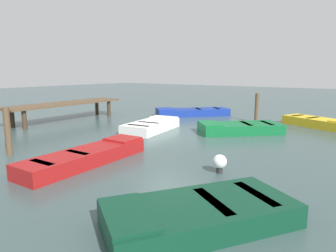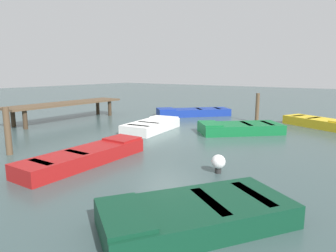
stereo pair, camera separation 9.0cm
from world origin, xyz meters
The scene contains 11 objects.
ground_plane centered at (0.00, 0.00, 0.00)m, with size 80.00×80.00×0.00m, color #384C4C.
dock_segment centered at (-0.19, 6.37, 0.84)m, with size 6.45×1.50×0.95m.
rowboat_green centered at (1.98, -2.27, 0.22)m, with size 3.35×3.44×0.46m.
rowboat_blue centered at (5.13, 1.89, 0.22)m, with size 3.92×3.75×0.46m.
rowboat_red centered at (-4.52, -0.40, 0.22)m, with size 3.94×1.15×0.46m.
rowboat_white centered at (0.26, 1.06, 0.22)m, with size 3.09×1.71×0.46m.
rowboat_dark_green centered at (-5.76, -4.66, 0.22)m, with size 3.47×3.00×0.46m.
rowboat_yellow centered at (5.41, -4.70, 0.22)m, with size 2.33×3.20×0.46m.
mooring_piling_center centered at (4.99, -1.95, 0.74)m, with size 0.18×0.18×1.47m, color brown.
mooring_piling_mid_right centered at (-5.32, 2.25, 0.74)m, with size 0.19×0.19×1.49m, color brown.
marker_buoy centered at (-3.12, -3.79, 0.29)m, with size 0.36×0.36×0.48m.
Camera 1 is at (-9.87, -6.92, 2.55)m, focal length 32.17 mm.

